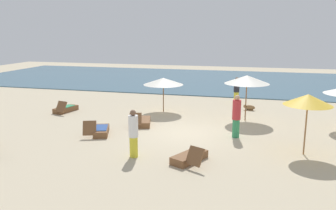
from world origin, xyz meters
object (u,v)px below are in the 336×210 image
dog (249,107)px  umbrella_1 (308,100)px  person_3 (133,133)px  lounger_1 (190,157)px  lounger_3 (100,131)px  lounger_5 (143,122)px  umbrella_3 (247,80)px  lounger_2 (65,109)px  person_4 (236,116)px  umbrella_2 (163,81)px  person_2 (237,90)px

dog → umbrella_1: bearing=-72.5°
dog → person_3: bearing=-113.7°
lounger_1 → person_3: size_ratio=0.97×
lounger_3 → umbrella_1: bearing=-2.7°
umbrella_1 → dog: size_ratio=3.30×
lounger_3 → lounger_5: lounger_3 is taller
umbrella_3 → dog: umbrella_3 is taller
umbrella_3 → lounger_5: 5.66m
umbrella_1 → umbrella_3: bearing=117.1°
umbrella_3 → lounger_2: size_ratio=1.36×
umbrella_1 → person_3: (-6.10, -1.87, -1.20)m
lounger_5 → person_4: bearing=-11.0°
lounger_5 → person_4: 4.69m
lounger_2 → lounger_3: lounger_3 is taller
umbrella_2 → umbrella_3: size_ratio=0.96×
lounger_5 → person_3: (1.06, -4.23, 0.73)m
umbrella_3 → umbrella_1: bearing=-62.9°
lounger_2 → person_3: 8.54m
person_4 → dog: (0.42, 5.51, -0.78)m
umbrella_2 → umbrella_3: 4.70m
umbrella_3 → lounger_1: (-1.66, -6.41, -1.96)m
dog → lounger_3: bearing=-133.8°
umbrella_1 → lounger_1: size_ratio=1.33×
umbrella_1 → umbrella_2: bearing=142.3°
umbrella_2 → person_2: umbrella_2 is taller
umbrella_2 → lounger_5: (-0.21, -3.02, -1.59)m
umbrella_1 → person_2: bearing=109.3°
umbrella_3 → dog: 3.13m
person_4 → umbrella_3: bearing=84.7°
lounger_2 → lounger_3: (3.84, -3.49, 0.00)m
lounger_5 → person_2: person_2 is taller
lounger_1 → person_3: bearing=-179.3°
person_2 → person_4: bearing=-86.5°
umbrella_1 → lounger_5: umbrella_1 is taller
umbrella_1 → person_4: size_ratio=1.23×
person_3 → dog: 9.71m
lounger_3 → person_4: person_4 is taller
umbrella_2 → person_2: size_ratio=1.35×
umbrella_1 → umbrella_2: (-6.95, 5.38, -0.34)m
umbrella_2 → dog: size_ratio=3.24×
lounger_3 → dog: lounger_3 is taller
lounger_5 → person_4: size_ratio=0.94×
lounger_2 → person_2: bearing=27.8°
umbrella_2 → person_3: umbrella_2 is taller
lounger_1 → person_4: bearing=67.5°
lounger_2 → person_3: person_3 is taller
person_2 → person_3: 11.09m
person_2 → person_4: 7.32m
umbrella_3 → lounger_5: umbrella_3 is taller
umbrella_1 → umbrella_2: size_ratio=1.02×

